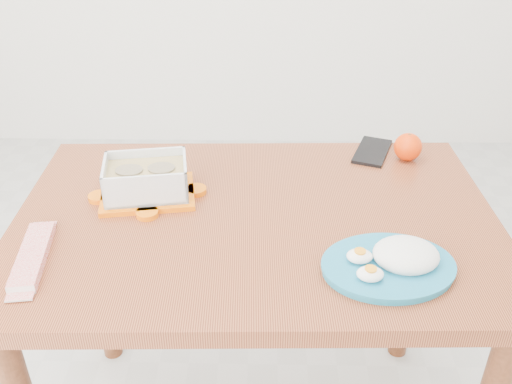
{
  "coord_description": "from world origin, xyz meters",
  "views": [
    {
      "loc": [
        0.15,
        -1.2,
        1.46
      ],
      "look_at": [
        0.13,
        -0.15,
        0.81
      ],
      "focal_mm": 40.0,
      "sensor_mm": 36.0,
      "label": 1
    }
  ],
  "objects_px": {
    "food_container": "(146,180)",
    "smartphone": "(372,151)",
    "orange_fruit": "(408,147)",
    "rice_plate": "(394,260)",
    "dining_table": "(256,255)"
  },
  "relations": [
    {
      "from": "dining_table",
      "to": "orange_fruit",
      "type": "relative_size",
      "value": 15.14
    },
    {
      "from": "rice_plate",
      "to": "smartphone",
      "type": "height_order",
      "value": "rice_plate"
    },
    {
      "from": "dining_table",
      "to": "food_container",
      "type": "height_order",
      "value": "food_container"
    },
    {
      "from": "food_container",
      "to": "rice_plate",
      "type": "distance_m",
      "value": 0.59
    },
    {
      "from": "food_container",
      "to": "smartphone",
      "type": "bearing_deg",
      "value": 13.27
    },
    {
      "from": "dining_table",
      "to": "food_container",
      "type": "bearing_deg",
      "value": 161.94
    },
    {
      "from": "orange_fruit",
      "to": "smartphone",
      "type": "xyz_separation_m",
      "value": [
        -0.08,
        0.03,
        -0.03
      ]
    },
    {
      "from": "smartphone",
      "to": "orange_fruit",
      "type": "bearing_deg",
      "value": -1.89
    },
    {
      "from": "orange_fruit",
      "to": "rice_plate",
      "type": "xyz_separation_m",
      "value": [
        -0.12,
        -0.46,
        -0.01
      ]
    },
    {
      "from": "dining_table",
      "to": "orange_fruit",
      "type": "xyz_separation_m",
      "value": [
        0.39,
        0.27,
        0.15
      ]
    },
    {
      "from": "dining_table",
      "to": "food_container",
      "type": "xyz_separation_m",
      "value": [
        -0.26,
        0.08,
        0.16
      ]
    },
    {
      "from": "orange_fruit",
      "to": "food_container",
      "type": "bearing_deg",
      "value": -163.02
    },
    {
      "from": "smartphone",
      "to": "food_container",
      "type": "bearing_deg",
      "value": -137.46
    },
    {
      "from": "food_container",
      "to": "orange_fruit",
      "type": "relative_size",
      "value": 3.29
    },
    {
      "from": "dining_table",
      "to": "orange_fruit",
      "type": "distance_m",
      "value": 0.5
    }
  ]
}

